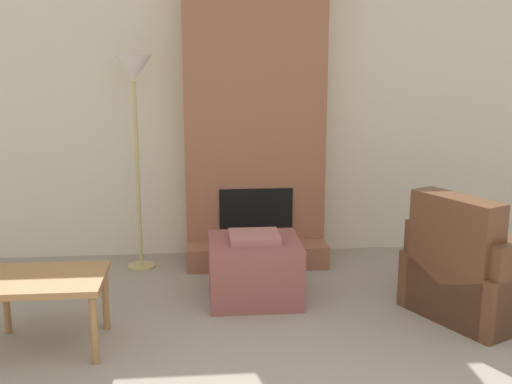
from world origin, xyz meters
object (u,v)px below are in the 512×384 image
object	(u,v)px
armchair	(477,275)
side_table	(46,286)
floor_lamp_left	(134,85)
ottoman	(254,269)

from	to	relation	value
armchair	side_table	xyz separation A→B (m)	(-2.84, -0.27, 0.12)
floor_lamp_left	armchair	bearing A→B (deg)	-26.41
ottoman	side_table	bearing A→B (deg)	-153.21
ottoman	floor_lamp_left	bearing A→B (deg)	138.53
side_table	floor_lamp_left	xyz separation A→B (m)	(0.44, 1.46, 1.13)
armchair	side_table	size ratio (longest dim) A/B	1.56
ottoman	floor_lamp_left	xyz separation A→B (m)	(-0.89, 0.79, 1.30)
floor_lamp_left	side_table	bearing A→B (deg)	-106.74
ottoman	side_table	distance (m)	1.50
ottoman	armchair	xyz separation A→B (m)	(1.51, -0.40, 0.05)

